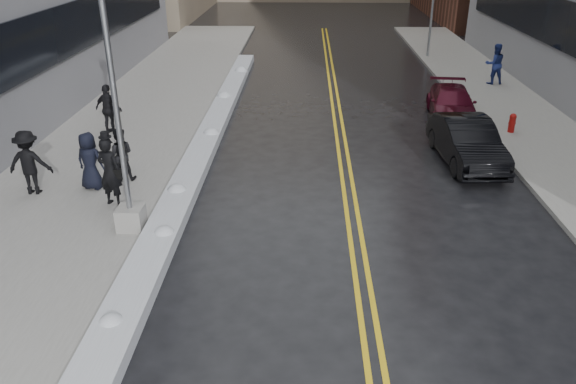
# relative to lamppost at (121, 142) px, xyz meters

# --- Properties ---
(ground) EXTENTS (160.00, 160.00, 0.00)m
(ground) POSITION_rel_lamppost_xyz_m (3.30, -2.00, -2.53)
(ground) COLOR black
(ground) RESTS_ON ground
(sidewalk_west) EXTENTS (5.50, 50.00, 0.15)m
(sidewalk_west) POSITION_rel_lamppost_xyz_m (-2.45, 8.00, -2.46)
(sidewalk_west) COLOR gray
(sidewalk_west) RESTS_ON ground
(sidewalk_east) EXTENTS (4.00, 50.00, 0.15)m
(sidewalk_east) POSITION_rel_lamppost_xyz_m (13.30, 8.00, -2.46)
(sidewalk_east) COLOR gray
(sidewalk_east) RESTS_ON ground
(lane_line_left) EXTENTS (0.12, 50.00, 0.01)m
(lane_line_left) POSITION_rel_lamppost_xyz_m (5.65, 8.00, -2.53)
(lane_line_left) COLOR gold
(lane_line_left) RESTS_ON ground
(lane_line_right) EXTENTS (0.12, 50.00, 0.01)m
(lane_line_right) POSITION_rel_lamppost_xyz_m (5.95, 8.00, -2.53)
(lane_line_right) COLOR gold
(lane_line_right) RESTS_ON ground
(snow_ridge) EXTENTS (0.90, 30.00, 0.34)m
(snow_ridge) POSITION_rel_lamppost_xyz_m (0.85, 6.00, -2.36)
(snow_ridge) COLOR silver
(snow_ridge) RESTS_ON ground
(lamppost) EXTENTS (0.65, 0.65, 7.62)m
(lamppost) POSITION_rel_lamppost_xyz_m (0.00, 0.00, 0.00)
(lamppost) COLOR gray
(lamppost) RESTS_ON sidewalk_west
(fire_hydrant) EXTENTS (0.26, 0.26, 0.73)m
(fire_hydrant) POSITION_rel_lamppost_xyz_m (12.30, 8.00, -1.98)
(fire_hydrant) COLOR maroon
(fire_hydrant) RESTS_ON sidewalk_east
(traffic_signal) EXTENTS (0.16, 0.20, 6.00)m
(traffic_signal) POSITION_rel_lamppost_xyz_m (11.80, 22.00, 0.87)
(traffic_signal) COLOR gray
(traffic_signal) RESTS_ON sidewalk_east
(pedestrian_fedora) EXTENTS (0.84, 0.69, 1.99)m
(pedestrian_fedora) POSITION_rel_lamppost_xyz_m (-0.90, 1.37, -1.39)
(pedestrian_fedora) COLOR black
(pedestrian_fedora) RESTS_ON sidewalk_west
(pedestrian_b) EXTENTS (0.90, 0.75, 1.65)m
(pedestrian_b) POSITION_rel_lamppost_xyz_m (-1.16, 3.08, -1.56)
(pedestrian_b) COLOR black
(pedestrian_b) RESTS_ON sidewalk_west
(pedestrian_c) EXTENTS (0.96, 0.75, 1.74)m
(pedestrian_c) POSITION_rel_lamppost_xyz_m (-1.85, 2.42, -1.51)
(pedestrian_c) COLOR black
(pedestrian_c) RESTS_ON sidewalk_west
(pedestrian_d) EXTENTS (1.18, 0.74, 1.87)m
(pedestrian_d) POSITION_rel_lamppost_xyz_m (-2.89, 7.35, -1.45)
(pedestrian_d) COLOR black
(pedestrian_d) RESTS_ON sidewalk_west
(pedestrian_e) EXTENTS (1.26, 0.77, 1.91)m
(pedestrian_e) POSITION_rel_lamppost_xyz_m (-3.47, 2.05, -1.43)
(pedestrian_e) COLOR black
(pedestrian_e) RESTS_ON sidewalk_west
(pedestrian_east) EXTENTS (1.03, 0.84, 1.97)m
(pedestrian_east) POSITION_rel_lamppost_xyz_m (13.74, 15.39, -1.40)
(pedestrian_east) COLOR navy
(pedestrian_east) RESTS_ON sidewalk_east
(car_black) EXTENTS (1.87, 4.62, 1.49)m
(car_black) POSITION_rel_lamppost_xyz_m (9.86, 5.23, -1.79)
(car_black) COLOR black
(car_black) RESTS_ON ground
(car_maroon) EXTENTS (2.28, 4.61, 1.29)m
(car_maroon) POSITION_rel_lamppost_xyz_m (10.47, 10.01, -1.89)
(car_maroon) COLOR #450B1B
(car_maroon) RESTS_ON ground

